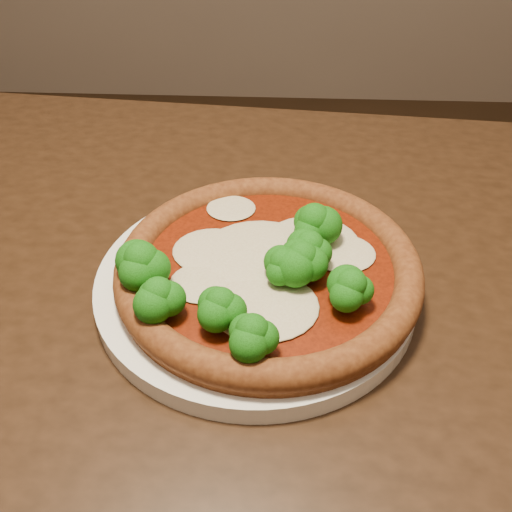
{
  "coord_description": "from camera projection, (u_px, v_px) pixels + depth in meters",
  "views": [
    {
      "loc": [
        0.03,
        -0.47,
        1.11
      ],
      "look_at": [
        0.01,
        -0.09,
        0.79
      ],
      "focal_mm": 40.0,
      "sensor_mm": 36.0,
      "label": 1
    }
  ],
  "objects": [
    {
      "name": "dining_table",
      "position": [
        185.0,
        403.0,
        0.54
      ],
      "size": [
        1.28,
        0.99,
        0.75
      ],
      "rotation": [
        0.0,
        0.0,
        -0.08
      ],
      "color": "black",
      "rests_on": "floor"
    },
    {
      "name": "plate",
      "position": [
        256.0,
        282.0,
        0.52
      ],
      "size": [
        0.29,
        0.29,
        0.02
      ],
      "primitive_type": "cylinder",
      "color": "white",
      "rests_on": "dining_table"
    },
    {
      "name": "pizza",
      "position": [
        266.0,
        267.0,
        0.5
      ],
      "size": [
        0.27,
        0.27,
        0.06
      ],
      "rotation": [
        0.0,
        0.0,
        0.23
      ],
      "color": "brown",
      "rests_on": "plate"
    }
  ]
}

